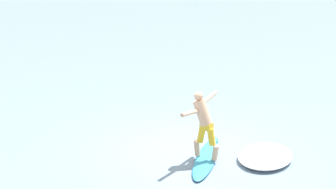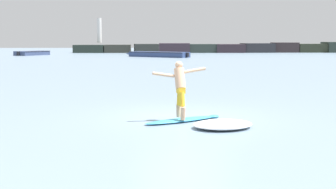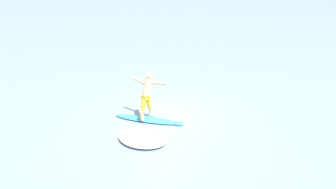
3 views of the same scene
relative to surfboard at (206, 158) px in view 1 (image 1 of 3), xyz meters
The scene contains 4 objects.
ground_plane 0.76m from the surfboard, 82.91° to the left, with size 200.00×200.00×0.00m, color gray.
surfboard is the anchor object (origin of this frame).
surfer 0.97m from the surfboard, 129.15° to the left, with size 1.51×0.70×1.58m.
wave_foam_at_tail 1.38m from the surfboard, 45.87° to the right, with size 1.86×1.64×0.19m.
Camera 1 is at (-9.43, -8.25, 5.66)m, focal length 60.00 mm.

